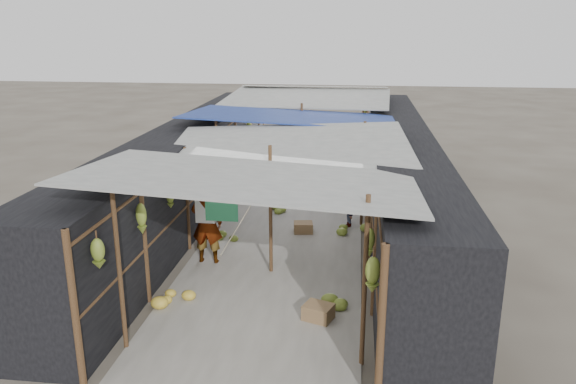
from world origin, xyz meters
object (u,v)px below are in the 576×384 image
at_px(crate_near, 303,228).
at_px(black_basin, 328,188).
at_px(vendor_elderly, 207,223).
at_px(vendor_seated, 348,208).
at_px(shopper_blue, 309,158).

distance_m(crate_near, black_basin, 3.69).
distance_m(black_basin, vendor_elderly, 6.10).
height_order(crate_near, black_basin, crate_near).
bearing_deg(vendor_seated, vendor_elderly, -69.64).
distance_m(vendor_elderly, shopper_blue, 6.45).
bearing_deg(black_basin, crate_near, -96.11).
xyz_separation_m(vendor_elderly, shopper_blue, (1.57, 6.26, -0.02)).
bearing_deg(crate_near, black_basin, 75.37).
height_order(crate_near, vendor_elderly, vendor_elderly).
xyz_separation_m(black_basin, shopper_blue, (-0.63, 0.63, 0.77)).
relative_size(vendor_elderly, vendor_seated, 1.75).
height_order(shopper_blue, vendor_seated, shopper_blue).
bearing_deg(vendor_elderly, shopper_blue, -104.14).
distance_m(crate_near, shopper_blue, 4.36).
bearing_deg(shopper_blue, vendor_elderly, -106.10).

